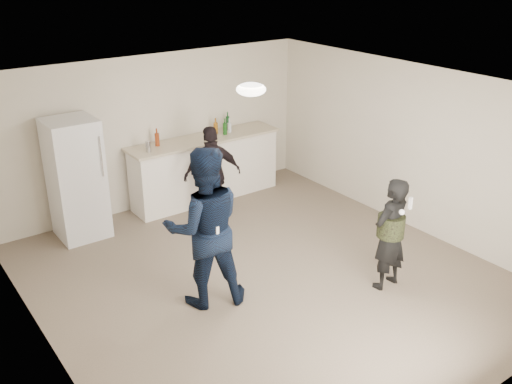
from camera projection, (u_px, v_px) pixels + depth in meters
floor at (265, 277)px, 7.54m from camera, size 6.00×6.00×0.00m
ceiling at (266, 90)px, 6.56m from camera, size 6.00×6.00×0.00m
wall_back at (155, 132)px, 9.28m from camera, size 6.00×0.00×6.00m
wall_front at (478, 302)px, 4.82m from camera, size 6.00×0.00×6.00m
wall_left at (41, 254)px, 5.56m from camera, size 0.00×6.00×6.00m
wall_right at (412, 148)px, 8.53m from camera, size 0.00×6.00×6.00m
counter at (206, 170)px, 9.72m from camera, size 2.60×0.56×1.05m
counter_top at (204, 139)px, 9.50m from camera, size 2.68×0.64×0.04m
fridge at (76, 179)px, 8.31m from camera, size 0.70×0.70×1.80m
fridge_handle at (101, 156)px, 8.03m from camera, size 0.02×0.02×0.60m
ceiling_dome at (251, 89)px, 6.80m from camera, size 0.36×0.36×0.16m
shaker at (148, 147)px, 8.82m from camera, size 0.08×0.08×0.17m
man at (204, 228)px, 6.66m from camera, size 1.17×1.04×1.99m
woman at (390, 234)px, 7.06m from camera, size 0.56×0.39×1.48m
camo_shorts at (391, 226)px, 7.02m from camera, size 0.34×0.34×0.28m
spectator at (213, 174)px, 8.84m from camera, size 0.97×0.62×1.54m
remote_man at (217, 232)px, 6.43m from camera, size 0.04×0.04×0.15m
nunchuk_man at (225, 234)px, 6.54m from camera, size 0.07×0.07×0.07m
remote_woman at (410, 203)px, 6.68m from camera, size 0.04×0.04×0.15m
nunchuk_woman at (402, 212)px, 6.68m from camera, size 0.07×0.07×0.07m
bottle_cluster at (209, 130)px, 9.58m from camera, size 1.46×0.26×0.24m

